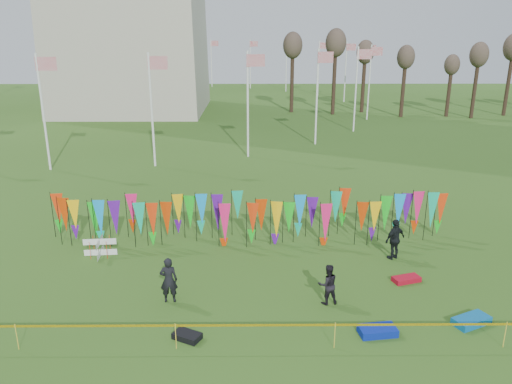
{
  "coord_description": "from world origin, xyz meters",
  "views": [
    {
      "loc": [
        0.34,
        -14.25,
        9.4
      ],
      "look_at": [
        0.49,
        6.0,
        2.83
      ],
      "focal_mm": 35.0,
      "sensor_mm": 36.0,
      "label": 1
    }
  ],
  "objects_px": {
    "kite_bag_red": "(406,279)",
    "kite_bag_teal": "(471,321)",
    "person_right": "(395,239)",
    "kite_bag_black": "(187,336)",
    "kite_bag_blue": "(378,331)",
    "box_kite": "(100,247)",
    "person_mid": "(328,284)",
    "person_left": "(169,280)"
  },
  "relations": [
    {
      "from": "kite_bag_red",
      "to": "kite_bag_teal",
      "type": "distance_m",
      "value": 3.26
    },
    {
      "from": "person_right",
      "to": "kite_bag_black",
      "type": "height_order",
      "value": "person_right"
    },
    {
      "from": "kite_bag_blue",
      "to": "kite_bag_black",
      "type": "height_order",
      "value": "kite_bag_blue"
    },
    {
      "from": "box_kite",
      "to": "person_right",
      "type": "height_order",
      "value": "person_right"
    },
    {
      "from": "person_mid",
      "to": "kite_bag_red",
      "type": "distance_m",
      "value": 3.78
    },
    {
      "from": "box_kite",
      "to": "kite_bag_teal",
      "type": "xyz_separation_m",
      "value": [
        14.01,
        -5.47,
        -0.28
      ]
    },
    {
      "from": "box_kite",
      "to": "kite_bag_blue",
      "type": "distance_m",
      "value": 12.3
    },
    {
      "from": "kite_bag_blue",
      "to": "kite_bag_black",
      "type": "relative_size",
      "value": 1.37
    },
    {
      "from": "person_left",
      "to": "kite_bag_black",
      "type": "bearing_deg",
      "value": 107.8
    },
    {
      "from": "person_right",
      "to": "kite_bag_teal",
      "type": "distance_m",
      "value": 5.28
    },
    {
      "from": "person_mid",
      "to": "person_right",
      "type": "height_order",
      "value": "person_right"
    },
    {
      "from": "person_left",
      "to": "kite_bag_black",
      "type": "height_order",
      "value": "person_left"
    },
    {
      "from": "box_kite",
      "to": "person_right",
      "type": "relative_size",
      "value": 0.44
    },
    {
      "from": "person_left",
      "to": "person_right",
      "type": "distance_m",
      "value": 9.77
    },
    {
      "from": "person_mid",
      "to": "kite_bag_blue",
      "type": "relative_size",
      "value": 1.26
    },
    {
      "from": "person_left",
      "to": "kite_bag_blue",
      "type": "height_order",
      "value": "person_left"
    },
    {
      "from": "person_right",
      "to": "kite_bag_blue",
      "type": "xyz_separation_m",
      "value": [
        -2.04,
        -5.65,
        -0.78
      ]
    },
    {
      "from": "kite_bag_black",
      "to": "kite_bag_teal",
      "type": "relative_size",
      "value": 0.68
    },
    {
      "from": "person_left",
      "to": "kite_bag_black",
      "type": "distance_m",
      "value": 2.61
    },
    {
      "from": "kite_bag_blue",
      "to": "kite_bag_teal",
      "type": "distance_m",
      "value": 3.35
    },
    {
      "from": "kite_bag_red",
      "to": "box_kite",
      "type": "bearing_deg",
      "value": 168.98
    },
    {
      "from": "person_left",
      "to": "kite_bag_red",
      "type": "relative_size",
      "value": 1.61
    },
    {
      "from": "person_left",
      "to": "kite_bag_black",
      "type": "xyz_separation_m",
      "value": [
        0.92,
        -2.32,
        -0.76
      ]
    },
    {
      "from": "kite_bag_blue",
      "to": "person_right",
      "type": "bearing_deg",
      "value": 70.1
    },
    {
      "from": "kite_bag_blue",
      "to": "kite_bag_red",
      "type": "height_order",
      "value": "kite_bag_blue"
    },
    {
      "from": "person_mid",
      "to": "kite_bag_black",
      "type": "distance_m",
      "value": 5.29
    },
    {
      "from": "person_mid",
      "to": "kite_bag_blue",
      "type": "bearing_deg",
      "value": 114.39
    },
    {
      "from": "person_left",
      "to": "person_right",
      "type": "height_order",
      "value": "person_right"
    },
    {
      "from": "box_kite",
      "to": "kite_bag_red",
      "type": "xyz_separation_m",
      "value": [
        12.71,
        -2.48,
        -0.3
      ]
    },
    {
      "from": "kite_bag_black",
      "to": "kite_bag_teal",
      "type": "bearing_deg",
      "value": 4.73
    },
    {
      "from": "person_left",
      "to": "kite_bag_teal",
      "type": "distance_m",
      "value": 10.51
    },
    {
      "from": "kite_bag_blue",
      "to": "box_kite",
      "type": "bearing_deg",
      "value": 150.59
    },
    {
      "from": "person_right",
      "to": "kite_bag_black",
      "type": "distance_m",
      "value": 10.1
    },
    {
      "from": "person_mid",
      "to": "kite_bag_teal",
      "type": "relative_size",
      "value": 1.18
    },
    {
      "from": "person_mid",
      "to": "kite_bag_teal",
      "type": "height_order",
      "value": "person_mid"
    },
    {
      "from": "person_mid",
      "to": "kite_bag_black",
      "type": "bearing_deg",
      "value": 13.74
    },
    {
      "from": "kite_bag_black",
      "to": "kite_bag_teal",
      "type": "distance_m",
      "value": 9.48
    },
    {
      "from": "box_kite",
      "to": "person_mid",
      "type": "xyz_separation_m",
      "value": [
        9.35,
        -4.09,
        0.36
      ]
    },
    {
      "from": "kite_bag_red",
      "to": "kite_bag_black",
      "type": "relative_size",
      "value": 1.23
    },
    {
      "from": "box_kite",
      "to": "kite_bag_black",
      "type": "distance_m",
      "value": 7.74
    },
    {
      "from": "person_left",
      "to": "box_kite",
      "type": "bearing_deg",
      "value": -50.87
    },
    {
      "from": "person_left",
      "to": "kite_bag_black",
      "type": "relative_size",
      "value": 1.98
    }
  ]
}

